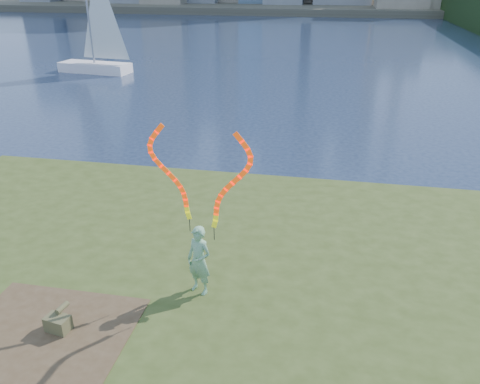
# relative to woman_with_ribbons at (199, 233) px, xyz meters

# --- Properties ---
(ground) EXTENTS (320.00, 320.00, 0.00)m
(ground) POSITION_rel_woman_with_ribbons_xyz_m (-0.37, 1.17, -2.22)
(ground) COLOR #19253E
(ground) RESTS_ON ground
(grassy_knoll) EXTENTS (20.00, 18.00, 0.80)m
(grassy_knoll) POSITION_rel_woman_with_ribbons_xyz_m (-0.37, -1.12, -1.89)
(grassy_knoll) COLOR #364518
(grassy_knoll) RESTS_ON ground
(dirt_patch) EXTENTS (3.20, 3.00, 0.02)m
(dirt_patch) POSITION_rel_woman_with_ribbons_xyz_m (-2.57, -2.03, -1.41)
(dirt_patch) COLOR #47331E
(dirt_patch) RESTS_ON grassy_knoll
(far_shore) EXTENTS (320.00, 40.00, 1.20)m
(far_shore) POSITION_rel_woman_with_ribbons_xyz_m (-0.37, 96.17, -1.62)
(far_shore) COLOR #484335
(far_shore) RESTS_ON ground
(woman_with_ribbons) EXTENTS (1.88, 0.80, 3.95)m
(woman_with_ribbons) POSITION_rel_woman_with_ribbons_xyz_m (0.00, 0.00, 0.00)
(woman_with_ribbons) COLOR #217734
(woman_with_ribbons) RESTS_ON grassy_knoll
(canvas_bag) EXTENTS (0.50, 0.56, 0.43)m
(canvas_bag) POSITION_rel_woman_with_ribbons_xyz_m (-2.36, -1.70, -1.25)
(canvas_bag) COLOR #4B4427
(canvas_bag) RESTS_ON grassy_knoll
(sailboat) EXTENTS (5.91, 2.48, 8.86)m
(sailboat) POSITION_rel_woman_with_ribbons_xyz_m (-14.95, 25.63, -0.70)
(sailboat) COLOR white
(sailboat) RESTS_ON ground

